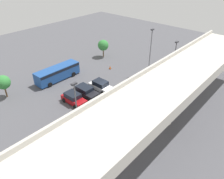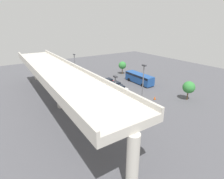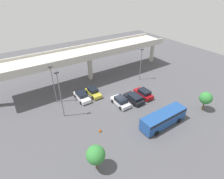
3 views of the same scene
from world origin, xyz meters
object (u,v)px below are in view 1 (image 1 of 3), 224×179
tree_front_left (103,45)px  lamp_post_near_aisle (151,49)px  parked_car_2 (101,86)px  shuttle_bus (58,72)px  traffic_cone (110,67)px  lamp_post_mid_lot (174,59)px  parked_car_0 (147,85)px  lamp_post_by_overpass (76,107)px  tree_front_centre (3,82)px  parked_car_1 (139,92)px  parked_car_3 (86,91)px  parked_car_4 (74,98)px

tree_front_left → lamp_post_near_aisle: bearing=89.1°
parked_car_2 → tree_front_left: (-10.64, -9.54, 1.94)m
shuttle_bus → traffic_cone: bearing=156.0°
lamp_post_mid_lot → tree_front_left: 17.40m
parked_car_0 → lamp_post_mid_lot: (-4.61, 1.92, 3.83)m
shuttle_bus → traffic_cone: size_ratio=12.17×
parked_car_0 → lamp_post_by_overpass: lamp_post_by_overpass is taller
tree_front_centre → lamp_post_mid_lot: bearing=141.3°
parked_car_1 → traffic_cone: (-4.19, -10.15, -0.39)m
lamp_post_near_aisle → shuttle_bus: bearing=-40.5°
tree_front_centre → parked_car_1: bearing=132.7°
lamp_post_mid_lot → lamp_post_by_overpass: size_ratio=1.00×
lamp_post_mid_lot → tree_front_left: size_ratio=1.98×
parked_car_2 → lamp_post_near_aisle: size_ratio=0.50×
parked_car_2 → lamp_post_near_aisle: bearing=75.3°
lamp_post_near_aisle → lamp_post_by_overpass: (20.33, 3.04, -0.51)m
parked_car_0 → tree_front_left: bearing=-18.5°
parked_car_1 → lamp_post_near_aisle: 9.38m
tree_front_centre → tree_front_left: bearing=179.3°
parked_car_2 → tree_front_centre: (11.81, -9.82, 1.94)m
parked_car_2 → lamp_post_mid_lot: (-10.11, 7.75, 3.79)m
shuttle_bus → lamp_post_by_overpass: lamp_post_by_overpass is taller
traffic_cone → shuttle_bus: bearing=-24.0°
parked_car_3 → parked_car_4: bearing=-85.3°
parked_car_2 → lamp_post_by_overpass: bearing=-59.7°
parked_car_0 → parked_car_3: size_ratio=1.03×
lamp_post_near_aisle → lamp_post_mid_lot: 5.05m
lamp_post_near_aisle → parked_car_2: bearing=-14.7°
shuttle_bus → lamp_post_near_aisle: bearing=139.5°
parked_car_4 → shuttle_bus: shuttle_bus is taller
shuttle_bus → traffic_cone: 10.60m
parked_car_2 → shuttle_bus: size_ratio=0.51×
parked_car_4 → tree_front_centre: 11.44m
parked_car_4 → lamp_post_mid_lot: lamp_post_mid_lot is taller
parked_car_2 → parked_car_4: size_ratio=1.02×
tree_front_left → tree_front_centre: 22.45m
parked_car_0 → parked_car_4: parked_car_4 is taller
parked_car_1 → parked_car_2: 6.61m
parked_car_3 → tree_front_centre: size_ratio=1.15×
parked_car_1 → traffic_cone: parked_car_1 is taller
lamp_post_by_overpass → tree_front_centre: 15.83m
lamp_post_near_aisle → tree_front_left: lamp_post_near_aisle is taller
lamp_post_by_overpass → traffic_cone: 20.04m
lamp_post_mid_lot → tree_front_centre: 28.16m
parked_car_1 → lamp_post_mid_lot: bearing=-103.5°
parked_car_2 → parked_car_1: bearing=25.0°
tree_front_centre → parked_car_3: bearing=134.0°
lamp_post_near_aisle → tree_front_centre: (22.25, -12.57, -2.37)m
parked_car_1 → tree_front_centre: tree_front_centre is taller
parked_car_0 → parked_car_1: size_ratio=1.04×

